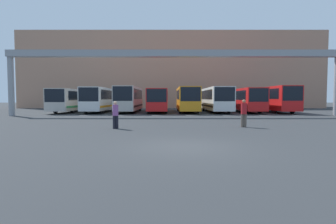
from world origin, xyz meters
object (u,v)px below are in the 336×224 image
object	(u,v)px
bus_slot_2	(129,98)
bus_slot_7	(273,98)
pedestrian_far_center	(243,113)
bus_slot_0	(74,99)
bus_slot_4	(187,98)
bus_slot_1	(100,98)
bus_slot_3	(158,99)
bus_slot_6	(243,99)
bus_slot_5	(215,98)
pedestrian_near_right	(115,114)

from	to	relation	value
bus_slot_2	bus_slot_7	xyz separation A→B (m)	(19.34, -0.04, 0.01)
bus_slot_2	pedestrian_far_center	size ratio (longest dim) A/B	6.08
bus_slot_0	bus_slot_4	size ratio (longest dim) A/B	1.12
bus_slot_1	bus_slot_2	bearing A→B (deg)	2.06
bus_slot_3	bus_slot_6	distance (m)	11.61
bus_slot_7	pedestrian_far_center	xyz separation A→B (m)	(-9.27, -18.22, -0.98)
bus_slot_6	bus_slot_7	xyz separation A→B (m)	(3.87, -0.63, 0.14)
bus_slot_3	bus_slot_5	xyz separation A→B (m)	(7.73, 0.50, 0.12)
pedestrian_near_right	bus_slot_7	bearing A→B (deg)	-148.17
pedestrian_near_right	bus_slot_1	bearing A→B (deg)	-88.75
bus_slot_7	bus_slot_1	bearing A→B (deg)	-179.76
bus_slot_0	bus_slot_4	xyz separation A→B (m)	(15.47, -0.65, 0.12)
bus_slot_5	bus_slot_6	bearing A→B (deg)	-1.10
bus_slot_3	bus_slot_2	bearing A→B (deg)	-177.62
bus_slot_6	bus_slot_5	bearing A→B (deg)	178.90
bus_slot_2	pedestrian_near_right	bearing A→B (deg)	-84.20
bus_slot_1	pedestrian_far_center	bearing A→B (deg)	-52.44
bus_slot_1	pedestrian_far_center	size ratio (longest dim) A/B	5.92
bus_slot_6	bus_slot_7	size ratio (longest dim) A/B	1.12
bus_slot_6	pedestrian_far_center	world-z (taller)	bus_slot_6
bus_slot_0	pedestrian_near_right	world-z (taller)	bus_slot_0
bus_slot_2	bus_slot_3	bearing A→B (deg)	2.38
bus_slot_3	bus_slot_0	bearing A→B (deg)	176.94
bus_slot_1	bus_slot_2	world-z (taller)	bus_slot_2
bus_slot_2	pedestrian_near_right	xyz separation A→B (m)	(1.94, -19.10, -1.02)
bus_slot_1	bus_slot_3	size ratio (longest dim) A/B	0.95
bus_slot_3	pedestrian_far_center	xyz separation A→B (m)	(6.20, -18.42, -0.80)
bus_slot_7	pedestrian_far_center	size ratio (longest dim) A/B	6.03
bus_slot_3	pedestrian_near_right	size ratio (longest dim) A/B	6.63
bus_slot_5	pedestrian_far_center	size ratio (longest dim) A/B	6.82
bus_slot_1	bus_slot_5	bearing A→B (deg)	2.98
bus_slot_0	bus_slot_2	xyz separation A→B (m)	(7.73, -0.78, 0.17)
bus_slot_7	bus_slot_5	bearing A→B (deg)	174.78
bus_slot_4	pedestrian_near_right	bearing A→B (deg)	-106.77
bus_slot_2	pedestrian_near_right	world-z (taller)	bus_slot_2
bus_slot_4	pedestrian_near_right	world-z (taller)	bus_slot_4
bus_slot_0	bus_slot_4	distance (m)	15.48
bus_slot_3	bus_slot_1	bearing A→B (deg)	-177.78
bus_slot_4	pedestrian_far_center	distance (m)	18.56
bus_slot_3	pedestrian_near_right	bearing A→B (deg)	-95.72
pedestrian_near_right	bus_slot_4	bearing A→B (deg)	-122.54
bus_slot_1	bus_slot_4	size ratio (longest dim) A/B	0.95
bus_slot_2	bus_slot_4	xyz separation A→B (m)	(7.73, 0.13, -0.04)
bus_slot_2	bus_slot_5	size ratio (longest dim) A/B	0.89
bus_slot_3	pedestrian_near_right	distance (m)	19.38
bus_slot_4	bus_slot_5	xyz separation A→B (m)	(3.87, 0.53, -0.00)
pedestrian_near_right	bus_slot_2	bearing A→B (deg)	-99.98
bus_slot_6	bus_slot_3	bearing A→B (deg)	-177.88
bus_slot_4	bus_slot_5	bearing A→B (deg)	7.81
bus_slot_5	bus_slot_7	size ratio (longest dim) A/B	1.13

